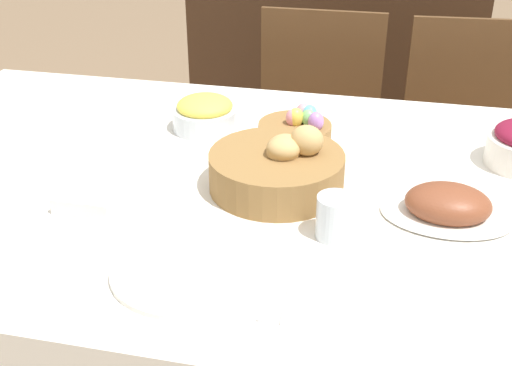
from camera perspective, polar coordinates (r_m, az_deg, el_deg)
The scene contains 14 objects.
dining_table at distance 1.56m, azimuth -0.06°, elevation -12.09°, with size 1.83×1.07×0.76m.
chair_far_right at distance 2.21m, azimuth 18.30°, elevation 2.82°, with size 0.45×0.45×0.89m.
chair_far_center at distance 2.21m, azimuth 5.17°, elevation 4.20°, with size 0.42×0.42×0.89m.
sideboard at distance 2.98m, azimuth 6.84°, elevation 9.76°, with size 1.23×0.44×0.88m.
bread_basket at distance 1.30m, azimuth 1.99°, elevation 1.34°, with size 0.28×0.28×0.14m.
egg_basket at distance 1.53m, azimuth 3.68°, elevation 4.96°, with size 0.17×0.17×0.08m.
ham_platter at distance 1.26m, azimuth 16.66°, elevation -1.98°, with size 0.25×0.17×0.07m.
pineapple_bowl at distance 1.58m, azimuth -4.55°, elevation 6.17°, with size 0.16×0.16×0.08m.
dinner_plate at distance 1.08m, azimuth -6.28°, elevation -7.61°, with size 0.25×0.25×0.01m.
fork at distance 1.13m, azimuth -13.56°, elevation -6.57°, with size 0.01×0.19×0.00m.
knife at distance 1.05m, azimuth 1.62°, elevation -8.81°, with size 0.01×0.19×0.00m.
spoon at distance 1.05m, azimuth 3.25°, elevation -9.02°, with size 0.01×0.19×0.00m.
drinking_cup at distance 1.15m, azimuth 7.05°, elevation -3.03°, with size 0.07×0.07×0.08m.
butter_dish at distance 1.28m, azimuth -14.83°, elevation -1.59°, with size 0.12×0.07×0.03m.
Camera 1 is at (0.26, -1.15, 1.40)m, focal length 45.00 mm.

